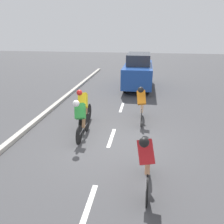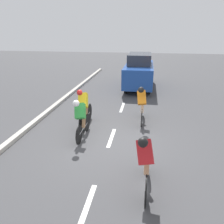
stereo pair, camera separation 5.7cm
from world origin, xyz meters
name	(u,v)px [view 1 (the left image)]	position (x,y,z in m)	size (l,w,h in m)	color
ground_plane	(111,140)	(0.00, 0.00, 0.00)	(60.00, 60.00, 0.00)	#424244
lane_stripe_near	(88,207)	(0.00, 2.99, 0.00)	(0.12, 1.40, 0.01)	white
lane_stripe_mid	(112,138)	(0.00, -0.21, 0.00)	(0.12, 1.40, 0.01)	white
lane_stripe_far	(122,107)	(0.00, -3.41, 0.00)	(0.12, 1.40, 0.01)	white
curb	(25,130)	(3.20, -0.21, 0.07)	(0.20, 26.35, 0.14)	#B7B2A8
cyclist_yellow	(84,107)	(1.18, -1.00, 0.78)	(0.41, 1.75, 1.51)	black
cyclist_green	(81,118)	(1.00, -0.04, 0.75)	(0.41, 1.62, 1.43)	black
cyclist_orange	(141,103)	(-0.95, -1.73, 0.79)	(0.40, 1.68, 1.52)	black
cyclist_red	(146,161)	(-1.17, 2.26, 0.77)	(0.43, 1.72, 1.48)	black
support_car	(138,71)	(-0.57, -7.43, 1.06)	(1.70, 4.46, 2.11)	black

